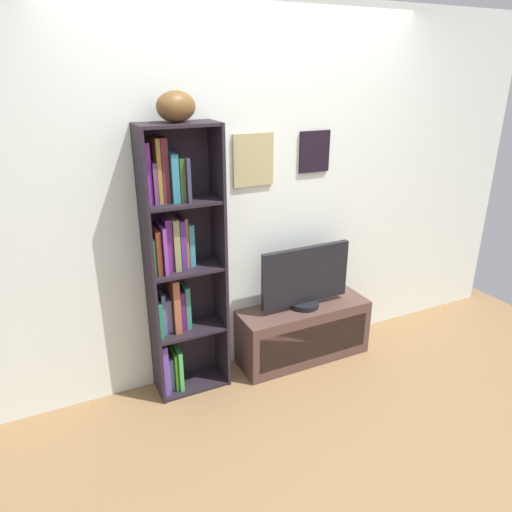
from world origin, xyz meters
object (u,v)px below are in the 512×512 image
object	(u,v)px
football	(176,107)
television	(306,278)
bookshelf	(176,265)
tv_stand	(303,332)

from	to	relation	value
football	television	size ratio (longest dim) A/B	0.34
football	bookshelf	bearing A→B (deg)	149.47
bookshelf	football	size ratio (longest dim) A/B	7.50
football	tv_stand	xyz separation A→B (m)	(0.89, -0.04, -1.69)
bookshelf	television	distance (m)	0.98
bookshelf	football	world-z (taller)	football
tv_stand	television	distance (m)	0.46
bookshelf	television	bearing A→B (deg)	-4.43
bookshelf	tv_stand	world-z (taller)	bookshelf
bookshelf	television	world-z (taller)	bookshelf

